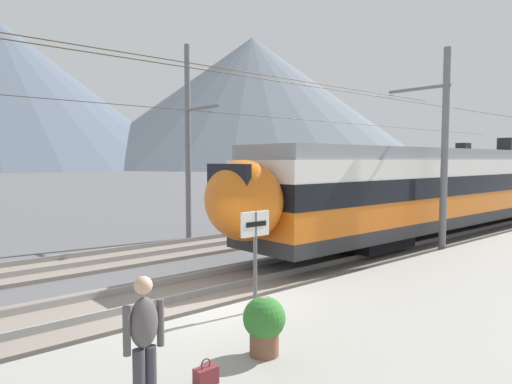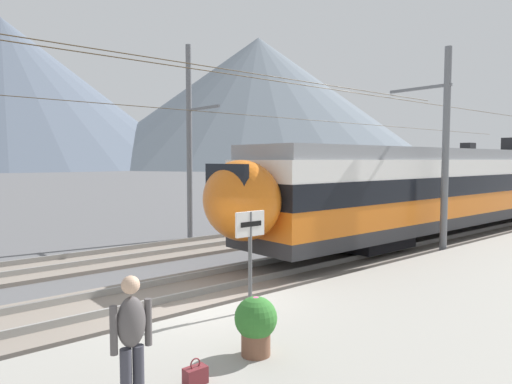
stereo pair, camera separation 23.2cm
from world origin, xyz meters
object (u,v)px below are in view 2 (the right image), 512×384
at_px(potted_plant_platform_edge, 256,322).
at_px(catenary_mast_far_side, 191,140).
at_px(passenger_walking, 132,337).
at_px(train_near_platform, 469,185).
at_px(catenary_mast_mid, 441,147).
at_px(train_far_track, 438,178).
at_px(handbag_beside_passenger, 195,375).
at_px(platform_sign, 250,238).

bearing_deg(potted_plant_platform_edge, catenary_mast_far_side, 62.04).
bearing_deg(catenary_mast_far_side, passenger_walking, -125.15).
height_order(train_near_platform, catenary_mast_far_side, catenary_mast_far_side).
height_order(catenary_mast_mid, passenger_walking, catenary_mast_mid).
xyz_separation_m(catenary_mast_mid, catenary_mast_far_side, (-4.58, 8.75, 0.39)).
height_order(train_far_track, catenary_mast_mid, catenary_mast_mid).
height_order(train_near_platform, passenger_walking, train_near_platform).
distance_m(train_far_track, handbag_beside_passenger, 26.54).
bearing_deg(train_far_track, catenary_mast_far_side, 173.81).
xyz_separation_m(train_far_track, catenary_mast_mid, (-12.68, -6.88, 1.63)).
distance_m(train_near_platform, potted_plant_platform_edge, 17.58).
xyz_separation_m(catenary_mast_far_side, platform_sign, (-4.84, -9.82, -2.40)).
bearing_deg(catenary_mast_mid, passenger_walking, -166.67).
distance_m(catenary_mast_mid, passenger_walking, 13.49).
relative_size(train_near_platform, potted_plant_platform_edge, 30.76).
relative_size(train_far_track, catenary_mast_far_side, 0.48).
height_order(catenary_mast_far_side, platform_sign, catenary_mast_far_side).
height_order(train_near_platform, catenary_mast_mid, catenary_mast_mid).
bearing_deg(catenary_mast_mid, train_far_track, 28.47).
bearing_deg(handbag_beside_passenger, platform_sign, 36.63).
height_order(catenary_mast_mid, handbag_beside_passenger, catenary_mast_mid).
height_order(catenary_mast_mid, potted_plant_platform_edge, catenary_mast_mid).
distance_m(catenary_mast_far_side, passenger_walking, 14.74).
relative_size(train_near_platform, passenger_walking, 16.93).
bearing_deg(train_near_platform, catenary_mast_far_side, 147.64).
height_order(train_far_track, passenger_walking, train_far_track).
height_order(catenary_mast_mid, platform_sign, catenary_mast_mid).
distance_m(catenary_mast_far_side, platform_sign, 11.21).
xyz_separation_m(catenary_mast_far_side, handbag_beside_passenger, (-7.34, -11.68, -3.77)).
distance_m(catenary_mast_far_side, potted_plant_platform_edge, 13.43).
bearing_deg(catenary_mast_far_side, train_far_track, -6.19).
distance_m(catenary_mast_far_side, handbag_beside_passenger, 14.30).
height_order(train_near_platform, handbag_beside_passenger, train_near_platform).
bearing_deg(handbag_beside_passenger, potted_plant_platform_edge, 8.77).
distance_m(train_far_track, passenger_walking, 27.45).
bearing_deg(catenary_mast_mid, catenary_mast_far_side, 117.63).
xyz_separation_m(platform_sign, potted_plant_platform_edge, (-1.26, -1.67, -0.96)).
height_order(train_near_platform, train_far_track, same).
height_order(catenary_mast_mid, catenary_mast_far_side, catenary_mast_far_side).
relative_size(catenary_mast_mid, platform_sign, 24.06).
distance_m(catenary_mast_mid, catenary_mast_far_side, 9.88).
relative_size(train_far_track, handbag_beside_passenger, 63.67).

